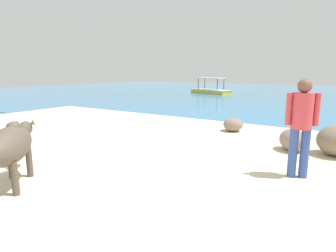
# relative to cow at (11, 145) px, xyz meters

# --- Properties ---
(sand_beach) EXTENTS (18.00, 14.00, 0.04)m
(sand_beach) POSITION_rel_cow_xyz_m (1.14, 0.13, -0.66)
(sand_beach) COLOR beige
(sand_beach) RESTS_ON ground
(water_surface) EXTENTS (60.00, 36.00, 0.03)m
(water_surface) POSITION_rel_cow_xyz_m (1.14, 22.13, -0.68)
(water_surface) COLOR teal
(water_surface) RESTS_ON ground
(cow) EXTENTS (1.46, 1.46, 0.97)m
(cow) POSITION_rel_cow_xyz_m (0.00, 0.00, 0.00)
(cow) COLOR #4C4238
(cow) RESTS_ON sand_beach
(person_standing) EXTENTS (0.48, 0.32, 1.62)m
(person_standing) POSITION_rel_cow_xyz_m (3.62, 2.75, 0.31)
(person_standing) COLOR #334C99
(person_standing) RESTS_ON sand_beach
(shore_rock_large) EXTENTS (0.81, 0.81, 0.40)m
(shore_rock_large) POSITION_rel_cow_xyz_m (1.41, 5.72, -0.44)
(shore_rock_large) COLOR gray
(shore_rock_large) RESTS_ON sand_beach
(shore_rock_small) EXTENTS (0.81, 0.87, 0.49)m
(shore_rock_small) POSITION_rel_cow_xyz_m (3.26, 4.42, -0.39)
(shore_rock_small) COLOR gray
(shore_rock_small) RESTS_ON sand_beach
(boat_yellow) EXTENTS (3.85, 2.30, 1.29)m
(boat_yellow) POSITION_rel_cow_xyz_m (-5.59, 19.42, -0.39)
(boat_yellow) COLOR gold
(boat_yellow) RESTS_ON water_surface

